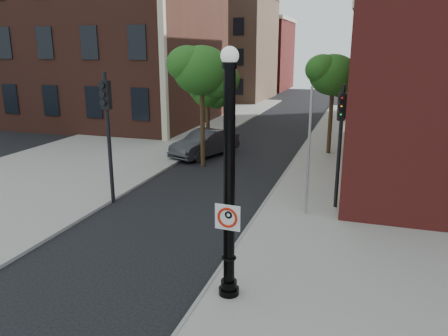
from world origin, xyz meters
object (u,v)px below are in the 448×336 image
(parked_car, at_px, (205,143))
(traffic_signal_right, at_px, (341,128))
(no_parking_sign, at_px, (228,217))
(traffic_signal_left, at_px, (107,117))
(lamppost, at_px, (229,191))

(parked_car, relative_size, traffic_signal_right, 0.95)
(no_parking_sign, relative_size, parked_car, 0.14)
(traffic_signal_left, distance_m, traffic_signal_right, 8.98)
(lamppost, distance_m, traffic_signal_right, 7.59)
(parked_car, xyz_separation_m, traffic_signal_right, (7.95, -6.79, 2.51))
(lamppost, bearing_deg, traffic_signal_left, 141.27)
(traffic_signal_left, bearing_deg, lamppost, -44.01)
(traffic_signal_left, xyz_separation_m, traffic_signal_right, (8.77, 1.94, -0.28))
(lamppost, xyz_separation_m, no_parking_sign, (0.01, -0.16, -0.60))
(traffic_signal_left, height_order, traffic_signal_right, traffic_signal_left)
(lamppost, distance_m, no_parking_sign, 0.62)
(lamppost, height_order, traffic_signal_right, lamppost)
(no_parking_sign, bearing_deg, traffic_signal_right, 77.62)
(lamppost, relative_size, parked_car, 1.34)
(no_parking_sign, bearing_deg, parked_car, 115.73)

